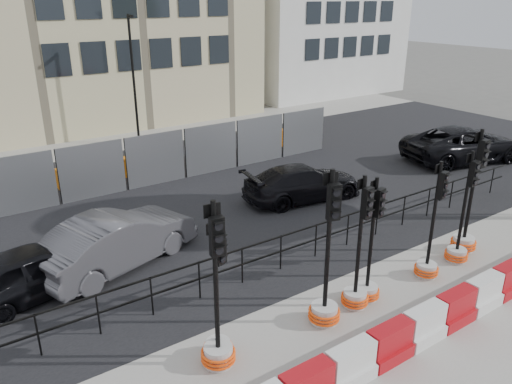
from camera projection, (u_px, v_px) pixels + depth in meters
ground at (345, 276)px, 12.87m from camera, size 120.00×120.00×0.00m
sidewalk_near at (445, 336)px, 10.57m from camera, size 40.00×6.00×0.02m
road at (211, 193)px, 18.23m from camera, size 40.00×14.00×0.03m
sidewalk_far at (122, 139)px, 25.14m from camera, size 40.00×4.00×0.02m
kerb_railing at (316, 235)px, 13.54m from camera, size 18.00×0.04×1.00m
heras_fencing at (188, 155)px, 20.50m from camera, size 14.33×1.72×2.00m
lamp_post_far at (133, 76)px, 23.44m from camera, size 0.12×0.56×6.00m
barrier_row at (439, 317)px, 10.59m from camera, size 16.75×0.50×0.80m
traffic_signal_a at (218, 334)px, 9.51m from camera, size 0.68×0.68×3.48m
traffic_signal_b at (218, 327)px, 9.72m from camera, size 0.60×0.60×3.04m
traffic_signal_c at (326, 294)px, 10.76m from camera, size 0.71×0.71×3.58m
traffic_signal_d at (357, 277)px, 11.34m from camera, size 0.64×0.64×3.23m
traffic_signal_e at (369, 276)px, 11.65m from camera, size 0.61×0.61×3.08m
traffic_signal_f at (430, 251)px, 12.58m from camera, size 0.61×0.61×3.11m
traffic_signal_g at (459, 240)px, 13.34m from camera, size 0.62×0.62×3.13m
traffic_signal_h at (466, 227)px, 13.89m from camera, size 0.70×0.70×3.54m
car_a at (34, 271)px, 11.84m from camera, size 2.92×4.39×1.30m
car_b at (117, 240)px, 13.12m from camera, size 4.26×5.44×1.48m
car_c at (303, 183)px, 17.51m from camera, size 3.01×4.82×1.25m
car_d at (464, 144)px, 21.61m from camera, size 5.01×6.57×1.50m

